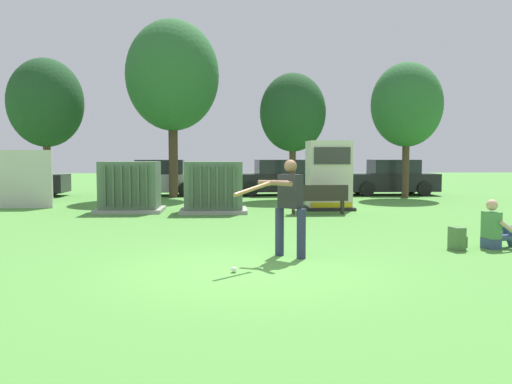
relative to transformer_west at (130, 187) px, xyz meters
The scene contains 17 objects.
ground_plane 9.73m from the transformer_west, 69.25° to the right, with size 96.00×96.00×0.00m, color #51933D.
transformer_west is the anchor object (origin of this frame).
transformer_mid_west 2.71m from the transformer_west, ahead, with size 2.10×1.70×1.62m.
generator_enclosure 6.54m from the transformer_west, ahead, with size 1.60×1.40×2.30m.
park_bench 6.03m from the transformer_west, 10.97° to the right, with size 1.81×0.43×0.92m.
batter 9.11m from the transformer_west, 62.62° to the right, with size 1.29×1.35×1.74m.
sports_ball 9.85m from the transformer_west, 70.93° to the right, with size 0.09×0.09×0.09m, color white.
seated_spectator 11.13m from the transformer_west, 41.34° to the right, with size 0.76×0.60×0.96m.
backpack 10.63m from the transformer_west, 44.86° to the right, with size 0.30×0.35×0.44m.
tree_left 7.01m from the transformer_west, 131.21° to the left, with size 2.98×2.98×5.70m.
tree_center_left 7.49m from the transformer_west, 82.34° to the left, with size 3.98×3.98×7.60m.
tree_center_right 8.09m from the transformer_west, 39.68° to the left, with size 2.73×2.73×5.21m.
tree_right 12.43m from the transformer_west, 26.16° to the left, with size 3.02×3.02×5.78m.
parked_car_leftmost 9.19m from the transformer_west, 131.60° to the left, with size 4.23×1.98×1.62m.
parked_car_left_of_center 7.16m from the transformer_west, 90.07° to the left, with size 4.25×2.01×1.62m.
parked_car_right_of_center 8.98m from the transformer_west, 52.93° to the left, with size 4.34×2.21×1.62m.
parked_car_rightmost 12.76m from the transformer_west, 33.20° to the left, with size 4.21×1.94×1.62m.
Camera 1 is at (-0.34, -8.50, 1.81)m, focal length 37.99 mm.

